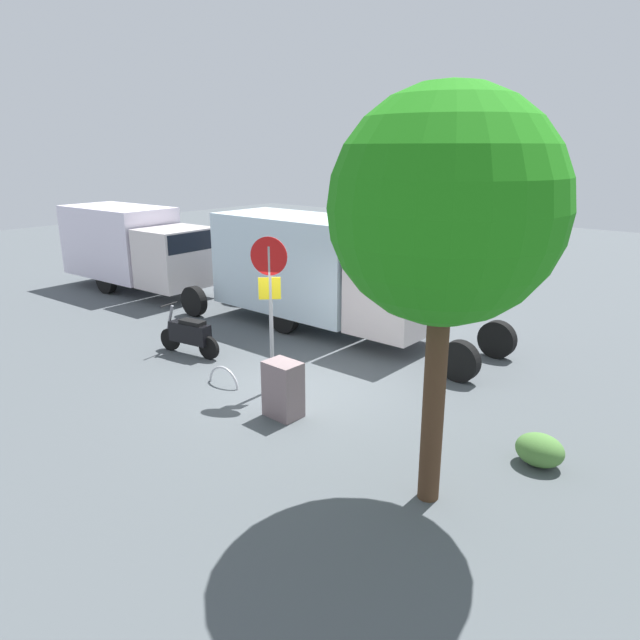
{
  "coord_description": "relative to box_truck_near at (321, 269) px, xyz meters",
  "views": [
    {
      "loc": [
        -7.31,
        8.21,
        4.81
      ],
      "look_at": [
        0.12,
        -0.82,
        1.3
      ],
      "focal_mm": 32.17,
      "sensor_mm": 36.0,
      "label": 1
    }
  ],
  "objects": [
    {
      "name": "street_tree",
      "position": [
        -6.29,
        5.26,
        2.42
      ],
      "size": [
        2.97,
        2.97,
        5.6
      ],
      "color": "#47301E",
      "rests_on": "ground"
    },
    {
      "name": "bike_rack_hoop",
      "position": [
        -0.94,
        4.41,
        -1.67
      ],
      "size": [
        0.85,
        0.1,
        0.85
      ],
      "primitive_type": "torus",
      "rotation": [
        1.57,
        0.0,
        0.06
      ],
      "color": "#B7B7BC",
      "rests_on": "ground"
    },
    {
      "name": "motorcycle",
      "position": [
        1.09,
        3.67,
        -1.15
      ],
      "size": [
        1.8,
        0.61,
        1.2
      ],
      "rotation": [
        0.0,
        0.0,
        0.15
      ],
      "color": "black",
      "rests_on": "ground"
    },
    {
      "name": "ground_plane",
      "position": [
        -2.34,
        3.57,
        -1.67
      ],
      "size": [
        60.0,
        60.0,
        0.0
      ],
      "primitive_type": "plane",
      "color": "#4B5155"
    },
    {
      "name": "box_truck_far",
      "position": [
        7.73,
        0.63,
        -0.07
      ],
      "size": [
        7.49,
        2.43,
        2.86
      ],
      "rotation": [
        0.0,
        0.0,
        3.18
      ],
      "color": "black",
      "rests_on": "ground"
    },
    {
      "name": "utility_cabinet",
      "position": [
        -2.9,
        4.66,
        -1.13
      ],
      "size": [
        0.68,
        0.52,
        1.07
      ],
      "primitive_type": "cube",
      "rotation": [
        0.0,
        0.0,
        -0.05
      ],
      "color": "slate",
      "rests_on": "ground"
    },
    {
      "name": "shrub_near_sign",
      "position": [
        -7.21,
        3.37,
        -1.41
      ],
      "size": [
        0.76,
        0.62,
        0.52
      ],
      "primitive_type": "ellipsoid",
      "color": "#4D7D39",
      "rests_on": "ground"
    },
    {
      "name": "box_truck_near",
      "position": [
        0.0,
        0.0,
        0.0
      ],
      "size": [
        8.42,
        2.32,
        3.04
      ],
      "rotation": [
        0.0,
        0.0,
        3.12
      ],
      "color": "black",
      "rests_on": "ground"
    },
    {
      "name": "stop_sign",
      "position": [
        -1.91,
        3.93,
        0.46
      ],
      "size": [
        0.71,
        0.33,
        3.19
      ],
      "color": "#9E9EA3",
      "rests_on": "ground"
    }
  ]
}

